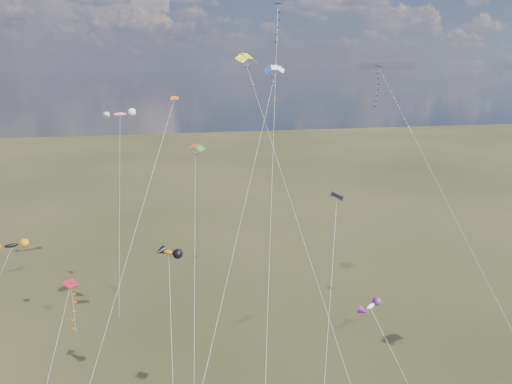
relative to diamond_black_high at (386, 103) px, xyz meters
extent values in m
cube|color=black|center=(-0.55, 1.71, 4.55)|extent=(1.18, 1.20, 0.30)
cylinder|color=silver|center=(3.43, -10.75, -11.21)|extent=(7.97, 24.94, 31.53)
cube|color=#0B114C|center=(-15.48, -3.58, 11.09)|extent=(0.85, 0.82, 0.25)
cylinder|color=silver|center=(-18.85, -15.14, -7.94)|extent=(6.78, 23.15, 38.08)
cube|color=black|center=(-15.69, -23.43, -5.13)|extent=(1.27, 1.30, 0.41)
cylinder|color=silver|center=(-18.35, -29.31, -16.05)|extent=(5.33, 11.77, 21.86)
cube|color=#A31020|center=(-36.81, -17.84, -13.08)|extent=(1.36, 1.37, 0.38)
cylinder|color=silver|center=(-38.75, -21.18, -20.03)|extent=(3.92, 6.71, 13.90)
cube|color=#CC660E|center=(-27.14, -6.94, 1.38)|extent=(0.90, 0.85, 0.33)
cylinder|color=silver|center=(-32.51, -15.52, -12.80)|extent=(10.77, 17.20, 28.37)
cylinder|color=silver|center=(-16.32, -17.94, -10.71)|extent=(6.23, 23.43, 32.54)
cylinder|color=silver|center=(-23.86, -21.19, -11.29)|extent=(12.76, 21.52, 31.38)
cylinder|color=silver|center=(-25.99, -10.63, -15.60)|extent=(2.05, 14.39, 22.76)
ellipsoid|color=black|center=(-47.00, 0.80, -16.23)|extent=(3.34, 2.05, 1.06)
ellipsoid|color=orange|center=(-28.59, -14.74, -12.29)|extent=(2.48, 2.31, 1.06)
cylinder|color=silver|center=(-28.80, -20.42, -19.63)|extent=(0.44, 11.38, 14.70)
ellipsoid|color=white|center=(-12.47, -23.92, -14.65)|extent=(2.24, 1.82, 0.79)
ellipsoid|color=red|center=(-34.40, 14.38, -2.21)|extent=(4.18, 2.47, 1.46)
cylinder|color=silver|center=(-34.83, 7.02, -14.59)|extent=(0.90, 14.73, 24.78)
cube|color=#332316|center=(-35.27, -0.33, -26.91)|extent=(0.10, 0.10, 0.12)
camera|label=1|loc=(-28.69, -55.10, 4.45)|focal=32.00mm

